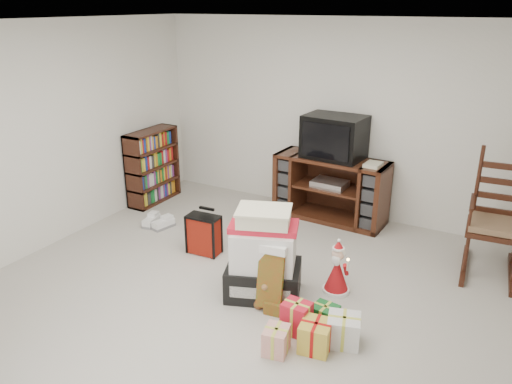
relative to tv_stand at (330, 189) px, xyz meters
The scene contains 13 objects.
room 2.37m from the tv_stand, 91.80° to the right, with size 5.01×5.01×2.51m.
tv_stand is the anchor object (origin of this frame).
bookshelf 2.48m from the tv_stand, 165.60° to the right, with size 0.28×0.84×1.02m.
rocking_chair 2.02m from the tv_stand, 12.98° to the right, with size 0.60×0.92×1.34m.
gift_pile 2.03m from the tv_stand, 86.88° to the right, with size 0.82×0.71×0.87m.
red_suitcase 1.83m from the tv_stand, 118.46° to the right, with size 0.36×0.20×0.53m.
stocking 2.26m from the tv_stand, 82.61° to the right, with size 0.30×0.13×0.65m, color #0D7C22, non-canonical shape.
teddy_bear 2.21m from the tv_stand, 83.40° to the right, with size 0.23×0.20×0.34m.
santa_figurine 1.80m from the tv_stand, 66.69° to the right, with size 0.27×0.26×0.55m.
mrs_claus_figurine 1.69m from the tv_stand, 98.20° to the right, with size 0.26×0.25×0.54m.
sneaker_pair 2.25m from the tv_stand, 144.23° to the right, with size 0.38×0.32×0.11m.
gift_cluster 2.59m from the tv_stand, 72.17° to the right, with size 0.68×0.77×0.23m.
crt_television 0.68m from the tv_stand, 88.06° to the left, with size 0.77×0.58×0.53m.
Camera 1 is at (2.14, -3.50, 2.65)m, focal length 35.00 mm.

